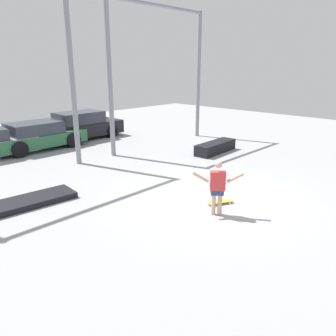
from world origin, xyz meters
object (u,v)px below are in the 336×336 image
skateboarder (218,186)px  grind_box (215,147)px  skateboard (220,202)px  manual_pad (22,203)px  parked_car_green (38,136)px  parked_car_black (82,126)px

skateboarder → grind_box: (5.28, 3.87, -0.57)m
skateboard → manual_pad: bearing=162.1°
skateboarder → parked_car_green: skateboarder is taller
manual_pad → parked_car_green: parked_car_green is taller
skateboarder → skateboard: bearing=76.2°
parked_car_green → parked_car_black: bearing=10.2°
grind_box → parked_car_black: 7.36m
grind_box → parked_car_black: bearing=110.8°
manual_pad → parked_car_green: (3.34, 5.97, 0.55)m
parked_car_green → parked_car_black: (2.68, 0.52, 0.06)m
skateboarder → grind_box: 6.57m
manual_pad → parked_car_green: size_ratio=0.69×
skateboard → parked_car_green: size_ratio=0.18×
skateboard → manual_pad: (-3.97, 3.94, 0.02)m
skateboard → parked_car_green: (-0.63, 9.90, 0.57)m
skateboarder → manual_pad: 5.46m
manual_pad → parked_car_black: (6.02, 6.48, 0.61)m
grind_box → parked_car_green: parked_car_green is taller
skateboard → grind_box: 5.85m
grind_box → parked_car_green: size_ratio=0.57×
skateboarder → parked_car_green: bearing=139.1°
skateboard → parked_car_green: parked_car_green is taller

